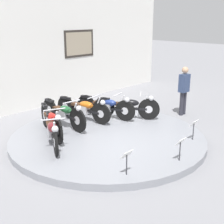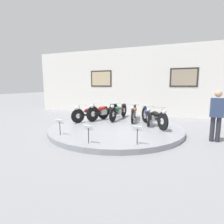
% 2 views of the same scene
% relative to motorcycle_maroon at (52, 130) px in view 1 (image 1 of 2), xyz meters
% --- Properties ---
extents(ground_plane, '(60.00, 60.00, 0.00)m').
position_rel_motorcycle_maroon_xyz_m(ground_plane, '(1.37, -0.51, -0.53)').
color(ground_plane, gray).
extents(display_platform, '(5.03, 5.03, 0.16)m').
position_rel_motorcycle_maroon_xyz_m(display_platform, '(1.37, -0.51, -0.45)').
color(display_platform, gray).
rests_on(display_platform, ground_plane).
extents(back_wall, '(14.00, 0.22, 3.89)m').
position_rel_motorcycle_maroon_xyz_m(back_wall, '(1.37, 3.47, 1.41)').
color(back_wall, white).
rests_on(back_wall, ground_plane).
extents(motorcycle_maroon, '(1.00, 1.73, 0.78)m').
position_rel_motorcycle_maroon_xyz_m(motorcycle_maroon, '(0.00, 0.00, 0.00)').
color(motorcycle_maroon, black).
rests_on(motorcycle_maroon, display_platform).
extents(motorcycle_red, '(0.80, 1.91, 0.81)m').
position_rel_motorcycle_maroon_xyz_m(motorcycle_red, '(0.37, 0.54, 0.03)').
color(motorcycle_red, black).
rests_on(motorcycle_red, display_platform).
extents(motorcycle_green, '(0.54, 2.02, 0.81)m').
position_rel_motorcycle_maroon_xyz_m(motorcycle_green, '(1.00, 0.84, 0.03)').
color(motorcycle_green, black).
rests_on(motorcycle_green, display_platform).
extents(motorcycle_orange, '(0.54, 1.96, 0.79)m').
position_rel_motorcycle_maroon_xyz_m(motorcycle_orange, '(1.74, 0.84, 0.01)').
color(motorcycle_orange, black).
rests_on(motorcycle_orange, display_platform).
extents(motorcycle_blue, '(0.67, 1.92, 0.79)m').
position_rel_motorcycle_maroon_xyz_m(motorcycle_blue, '(2.37, 0.53, 0.01)').
color(motorcycle_blue, black).
rests_on(motorcycle_blue, display_platform).
extents(motorcycle_black, '(1.23, 1.64, 0.80)m').
position_rel_motorcycle_maroon_xyz_m(motorcycle_black, '(2.74, 0.01, 0.02)').
color(motorcycle_black, black).
rests_on(motorcycle_black, display_platform).
extents(info_placard_front_left, '(0.26, 0.11, 0.51)m').
position_rel_motorcycle_maroon_xyz_m(info_placard_front_left, '(0.11, -2.27, -0.00)').
color(info_placard_front_left, '#333338').
rests_on(info_placard_front_left, display_platform).
extents(info_placard_front_centre, '(0.26, 0.11, 0.51)m').
position_rel_motorcycle_maroon_xyz_m(info_placard_front_centre, '(1.37, -2.68, -0.00)').
color(info_placard_front_centre, '#333338').
rests_on(info_placard_front_centre, display_platform).
extents(info_placard_front_right, '(0.26, 0.11, 0.51)m').
position_rel_motorcycle_maroon_xyz_m(info_placard_front_right, '(2.63, -2.27, -0.00)').
color(info_placard_front_right, '#333338').
rests_on(info_placard_front_right, display_platform).
extents(visitor_standing, '(0.36, 0.22, 1.59)m').
position_rel_motorcycle_maroon_xyz_m(visitor_standing, '(4.71, -0.69, 0.36)').
color(visitor_standing, '#2D2D38').
rests_on(visitor_standing, ground_plane).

